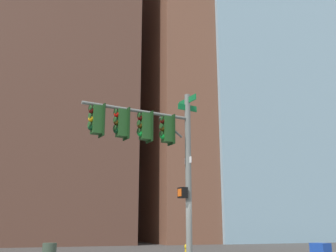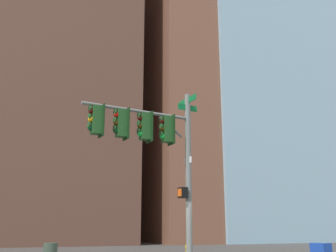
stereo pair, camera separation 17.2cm
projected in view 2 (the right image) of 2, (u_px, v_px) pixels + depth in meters
name	position (u px, v px, depth m)	size (l,w,h in m)	color
signal_pole_assembly	(154.00, 143.00, 14.55)	(4.73, 1.42, 6.77)	slate
building_brick_nearside	(16.00, 63.00, 42.07)	(23.57, 17.69, 37.39)	brown
building_brick_midblock	(208.00, 93.00, 49.63)	(17.45, 18.66, 36.09)	brown
building_glass_tower	(265.00, 9.00, 61.55)	(31.16, 27.30, 69.99)	#8CB2C6
building_brick_farside	(30.00, 111.00, 75.05)	(22.20, 19.20, 46.36)	#845B47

